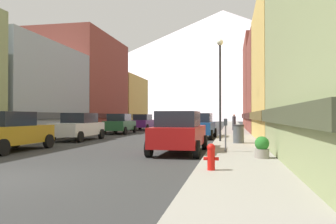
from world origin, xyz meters
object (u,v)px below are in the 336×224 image
Objects in this scene: car_right_1 at (200,126)px; trash_bin_right at (238,134)px; streetlamp_right at (220,74)px; car_left_2 at (120,124)px; car_left_1 at (79,126)px; fire_hydrant_near at (211,156)px; car_left_0 at (9,131)px; parking_meter_near at (226,130)px; car_right_0 at (179,132)px; car_driving_0 at (194,122)px; potted_plant_0 at (262,147)px; pedestrian_0 at (234,123)px; car_left_3 at (143,122)px.

trash_bin_right is (2.55, -5.46, -0.26)m from car_right_1.
trash_bin_right is at bearing -51.44° from streetlamp_right.
car_left_2 is at bearing 135.56° from streetlamp_right.
car_left_1 is 6.26× the size of fire_hydrant_near.
car_left_0 is 9.56m from parking_meter_near.
car_left_0 is 7.64m from car_right_0.
car_driving_0 reaches higher than parking_meter_near.
fire_hydrant_near is at bearing -72.05° from car_right_0.
car_right_1 reaches higher than parking_meter_near.
car_driving_0 is 0.75× the size of streetlamp_right.
car_right_0 is at bearing -38.85° from car_left_1.
streetlamp_right is at bearing 102.41° from potted_plant_0.
parking_meter_near is (1.95, -9.88, 0.11)m from car_right_1.
pedestrian_0 is at bearing -44.45° from car_driving_0.
streetlamp_right is at bearing 90.55° from fire_hydrant_near.
car_left_1 is 17.47m from pedestrian_0.
potted_plant_0 is 22.69m from pedestrian_0.
potted_plant_0 is at bearing -37.82° from car_left_1.
car_right_0 is at bearing -84.97° from car_driving_0.
car_right_0 is 6.27m from streetlamp_right.
potted_plant_0 reaches higher than fire_hydrant_near.
trash_bin_right reaches higher than potted_plant_0.
car_left_0 is at bearing -174.36° from car_right_0.
car_left_2 is at bearing 118.13° from car_right_0.
car_driving_0 is at bearing 98.06° from car_right_1.
trash_bin_right is at bearing -64.96° from car_right_1.
fire_hydrant_near is (9.25, -4.35, -0.37)m from car_left_0.
fire_hydrant_near is (3.85, -30.07, -0.37)m from car_driving_0.
parking_meter_near is at bearing -34.45° from car_left_1.
car_left_2 and car_right_1 have the same top height.
car_left_0 is 5.95× the size of potted_plant_0.
car_right_0 is 3.94m from potted_plant_0.
streetlamp_right reaches higher than car_right_1.
car_right_1 is at bearing -32.08° from car_left_2.
car_left_3 reaches higher than potted_plant_0.
car_right_1 is (7.60, -12.73, 0.00)m from car_left_3.
car_left_2 is 16.11m from car_right_0.
pedestrian_0 is at bearing 77.40° from car_right_1.
car_right_1 is (7.60, 10.20, 0.00)m from car_left_0.
trash_bin_right is (10.15, -18.20, -0.26)m from car_left_3.
fire_hydrant_near is at bearing -82.70° from car_driving_0.
pedestrian_0 is at bearing 83.15° from car_right_0.
trash_bin_right is 0.60× the size of pedestrian_0.
car_left_2 is (0.00, 8.09, 0.00)m from car_left_1.
parking_meter_near is at bearing 124.33° from potted_plant_0.
car_left_2 is at bearing -116.63° from car_driving_0.
car_right_0 is at bearing -122.63° from trash_bin_right.
potted_plant_0 is (1.55, 2.83, -0.01)m from fire_hydrant_near.
car_left_1 is at bearing 129.51° from fire_hydrant_near.
fire_hydrant_near is at bearing -83.52° from car_right_1.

